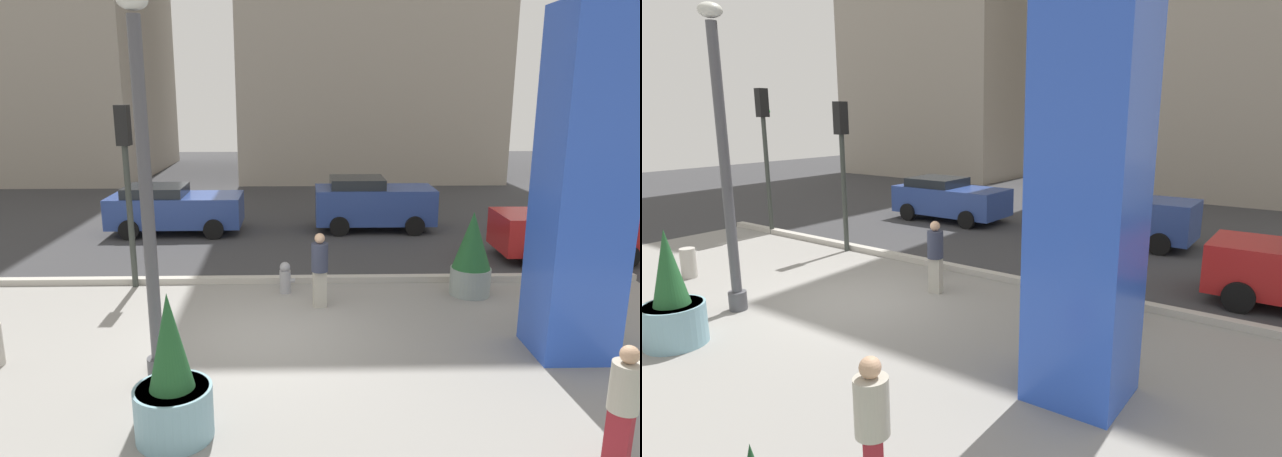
# 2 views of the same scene
# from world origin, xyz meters

# --- Properties ---
(ground_plane) EXTENTS (60.00, 60.00, 0.00)m
(ground_plane) POSITION_xyz_m (0.00, 4.00, 0.00)
(ground_plane) COLOR #38383A
(plaza_pavement) EXTENTS (18.00, 10.00, 0.02)m
(plaza_pavement) POSITION_xyz_m (0.00, -2.00, 0.00)
(plaza_pavement) COLOR gray
(plaza_pavement) RESTS_ON ground_plane
(curb_strip) EXTENTS (18.00, 0.24, 0.16)m
(curb_strip) POSITION_xyz_m (0.00, 3.12, 0.08)
(curb_strip) COLOR #B7B2A8
(curb_strip) RESTS_ON ground_plane
(lamp_post) EXTENTS (0.44, 0.44, 5.97)m
(lamp_post) POSITION_xyz_m (-1.59, -1.68, 2.91)
(lamp_post) COLOR #4C4C51
(lamp_post) RESTS_ON ground_plane
(art_pillar_blue) EXTENTS (1.31, 1.31, 5.99)m
(art_pillar_blue) POSITION_xyz_m (5.50, -0.81, 3.00)
(art_pillar_blue) COLOR blue
(art_pillar_blue) RESTS_ON ground_plane
(potted_plant_near_right) EXTENTS (1.05, 1.05, 2.08)m
(potted_plant_near_right) POSITION_xyz_m (-0.99, -3.27, 0.76)
(potted_plant_near_right) COLOR #7AA8B7
(potted_plant_near_right) RESTS_ON ground_plane
(potted_plant_near_left) EXTENTS (0.92, 0.92, 1.96)m
(potted_plant_near_left) POSITION_xyz_m (4.59, 2.18, 0.95)
(potted_plant_near_left) COLOR gray
(potted_plant_near_left) RESTS_ON ground_plane
(fire_hydrant) EXTENTS (0.36, 0.26, 0.75)m
(fire_hydrant) POSITION_xyz_m (0.33, 2.39, 0.37)
(fire_hydrant) COLOR #99999E
(fire_hydrant) RESTS_ON ground_plane
(traffic_light_far_side) EXTENTS (0.28, 0.42, 4.29)m
(traffic_light_far_side) POSITION_xyz_m (-3.29, 2.92, 2.91)
(traffic_light_far_side) COLOR #333833
(traffic_light_far_side) RESTS_ON ground_plane
(car_passing_lane) EXTENTS (4.31, 2.16, 1.57)m
(car_passing_lane) POSITION_xyz_m (-3.52, 8.36, 0.82)
(car_passing_lane) COLOR #2D4793
(car_passing_lane) RESTS_ON ground_plane
(car_curb_east) EXTENTS (3.96, 1.99, 1.78)m
(car_curb_east) POSITION_xyz_m (3.07, 8.60, 0.91)
(car_curb_east) COLOR #2D4793
(car_curb_east) RESTS_ON ground_plane
(car_intersection) EXTENTS (3.94, 2.07, 1.68)m
(car_intersection) POSITION_xyz_m (8.18, 5.00, 0.86)
(car_intersection) COLOR red
(car_intersection) RESTS_ON ground_plane
(pedestrian_on_sidewalk) EXTENTS (0.42, 0.42, 1.66)m
(pedestrian_on_sidewalk) POSITION_xyz_m (1.11, 1.49, 0.92)
(pedestrian_on_sidewalk) COLOR #B2AD9E
(pedestrian_on_sidewalk) RESTS_ON ground_plane
(pedestrian_crossing) EXTENTS (0.51, 0.51, 1.68)m
(pedestrian_crossing) POSITION_xyz_m (4.63, -4.11, 0.93)
(pedestrian_crossing) COLOR maroon
(pedestrian_crossing) RESTS_ON ground_plane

